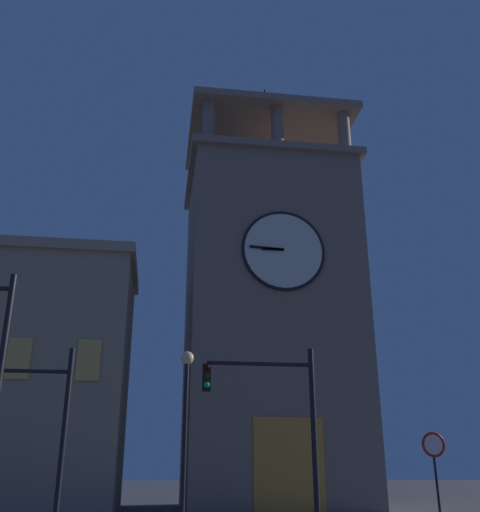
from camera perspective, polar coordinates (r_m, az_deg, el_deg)
ground_plane at (r=28.60m, az=-1.14°, el=-23.83°), size 200.00×200.00×0.00m
clocktower at (r=32.18m, az=2.88°, el=-6.30°), size 9.50×8.71×24.75m
traffic_signal_near at (r=16.90m, az=3.51°, el=-14.75°), size 3.25×0.41×5.07m
traffic_signal_mid at (r=18.21m, az=-19.98°, el=-14.22°), size 3.06×0.41×5.15m
street_lamp at (r=19.45m, az=-5.37°, el=-14.19°), size 0.44×0.44×5.45m
no_horn_sign at (r=20.26m, az=18.56°, el=-17.85°), size 0.78×0.14×2.87m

